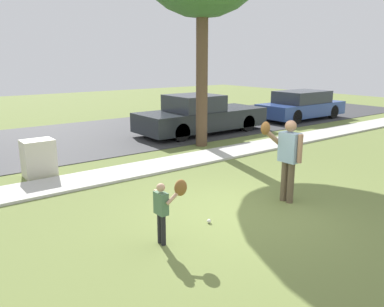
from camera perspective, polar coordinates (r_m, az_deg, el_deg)
ground_plane at (r=10.20m, az=-6.67°, el=-2.44°), size 48.00×48.00×0.00m
sidewalk_strip at (r=10.27m, az=-6.95°, el=-2.15°), size 36.00×1.20×0.06m
road_surface at (r=14.71m, az=-16.86°, el=2.14°), size 36.00×6.80×0.02m
person_adult at (r=7.88m, az=13.80°, el=0.14°), size 0.67×0.61×1.67m
person_child at (r=6.03m, az=-3.76°, el=-7.26°), size 0.45×0.40×1.04m
baseball at (r=6.97m, az=2.51°, el=-9.90°), size 0.07×0.07×0.07m
utility_cabinet at (r=10.22m, az=-21.61°, el=-0.64°), size 0.74×0.56×0.92m
parked_pickup_dark at (r=15.02m, az=1.22°, el=5.54°), size 5.20×1.95×1.48m
parked_wagon_blue at (r=19.20m, az=15.79°, el=6.81°), size 4.50×1.80×1.33m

